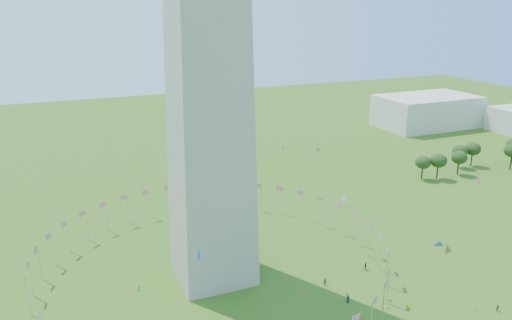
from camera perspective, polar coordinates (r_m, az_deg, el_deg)
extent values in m
cylinder|color=silver|center=(136.02, 11.44, -7.79)|extent=(0.24, 0.24, 9.00)
cylinder|color=silver|center=(140.92, 9.65, -6.76)|extent=(0.24, 0.24, 9.00)
cylinder|color=silver|center=(145.25, 7.63, -5.90)|extent=(0.24, 0.24, 9.00)
cylinder|color=silver|center=(148.93, 5.42, -5.21)|extent=(0.24, 0.24, 9.00)
cylinder|color=silver|center=(151.91, 3.06, -4.68)|extent=(0.24, 0.24, 9.00)
cylinder|color=silver|center=(154.13, 0.61, -4.32)|extent=(0.24, 0.24, 9.00)
cylinder|color=silver|center=(155.56, -1.92, -4.12)|extent=(0.24, 0.24, 9.00)
cylinder|color=silver|center=(156.18, -4.48, -4.08)|extent=(0.24, 0.24, 9.00)
cylinder|color=silver|center=(155.98, -7.04, -4.19)|extent=(0.24, 0.24, 9.00)
cylinder|color=silver|center=(154.96, -9.57, -4.46)|extent=(0.24, 0.24, 9.00)
cylinder|color=silver|center=(153.14, -12.05, -4.88)|extent=(0.24, 0.24, 9.00)
cylinder|color=silver|center=(150.55, -14.43, -5.46)|extent=(0.24, 0.24, 9.00)
cylinder|color=silver|center=(147.22, -16.69, -6.19)|extent=(0.24, 0.24, 9.00)
cylinder|color=silver|center=(143.21, -18.77, -7.08)|extent=(0.24, 0.24, 9.00)
cylinder|color=silver|center=(138.59, -20.63, -8.13)|extent=(0.24, 0.24, 9.00)
cylinder|color=silver|center=(133.44, -22.22, -9.34)|extent=(0.24, 0.24, 9.00)
cylinder|color=silver|center=(127.87, -23.47, -10.70)|extent=(0.24, 0.24, 9.00)
cylinder|color=silver|center=(122.00, -24.31, -12.22)|extent=(0.24, 0.24, 9.00)
cylinder|color=silver|center=(115.97, -24.64, -13.88)|extent=(0.24, 0.24, 9.00)
cylinder|color=silver|center=(109.97, -24.36, -15.65)|extent=(0.24, 0.24, 9.00)
cylinder|color=silver|center=(101.38, 13.04, -17.44)|extent=(0.24, 0.24, 9.00)
cylinder|color=silver|center=(106.97, 14.34, -15.51)|extent=(0.24, 0.24, 9.00)
cylinder|color=silver|center=(112.89, 14.86, -13.66)|extent=(0.24, 0.24, 9.00)
cylinder|color=silver|center=(118.93, 14.74, -11.94)|extent=(0.24, 0.24, 9.00)
cylinder|color=silver|center=(124.90, 14.06, -10.38)|extent=(0.24, 0.24, 9.00)
cylinder|color=silver|center=(130.64, 12.93, -9.00)|extent=(0.24, 0.24, 9.00)
cube|color=beige|center=(275.77, 18.92, 5.31)|extent=(50.00, 30.00, 16.00)
imported|color=#183C24|center=(118.39, 7.88, -13.62)|extent=(0.82, 0.76, 1.89)
imported|color=#242424|center=(120.20, 25.89, -14.96)|extent=(0.61, 0.42, 1.60)
imported|color=black|center=(126.17, 12.40, -11.78)|extent=(1.27, 1.30, 1.92)
imported|color=#1B2240|center=(113.37, 10.47, -15.34)|extent=(0.99, 1.02, 1.74)
plane|color=blue|center=(108.63, 20.18, -9.05)|extent=(1.68, 2.12, 2.26)
plane|color=#CC2699|center=(76.00, 24.04, -1.94)|extent=(1.56, 1.58, 2.02)
plane|color=blue|center=(73.36, -6.55, -10.78)|extent=(0.31, 1.73, 1.76)
plane|color=green|center=(93.72, -13.25, -14.18)|extent=(1.27, 0.08, 1.27)
plane|color=red|center=(91.06, 1.22, 1.49)|extent=(1.72, 1.13, 1.77)
plane|color=blue|center=(111.56, 3.10, 1.35)|extent=(0.70, 1.00, 1.22)
plane|color=yellow|center=(106.37, 17.26, -15.67)|extent=(0.54, 1.42, 1.48)
plane|color=red|center=(94.86, 5.51, -15.00)|extent=(1.18, 1.28, 1.74)
plane|color=green|center=(106.93, 7.12, 1.18)|extent=(1.17, 0.13, 1.17)
plane|color=orange|center=(114.42, 21.08, -9.57)|extent=(2.22, 0.99, 2.01)
plane|color=white|center=(110.93, 10.03, -4.36)|extent=(1.33, 2.60, 2.57)
ellipsoid|color=#2A4918|center=(191.53, 18.50, -0.87)|extent=(5.62, 5.62, 8.78)
ellipsoid|color=#2A4918|center=(193.78, 20.07, -0.73)|extent=(6.04, 6.04, 9.44)
ellipsoid|color=#2A4918|center=(201.49, 22.15, -0.34)|extent=(5.81, 5.81, 9.08)
ellipsoid|color=#2A4918|center=(210.23, 22.22, 0.35)|extent=(5.73, 5.73, 8.96)
ellipsoid|color=#2A4918|center=(214.22, 23.47, 0.57)|extent=(6.06, 6.06, 9.47)
ellipsoid|color=#2A4918|center=(216.39, 27.19, 0.33)|extent=(6.55, 6.55, 10.23)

